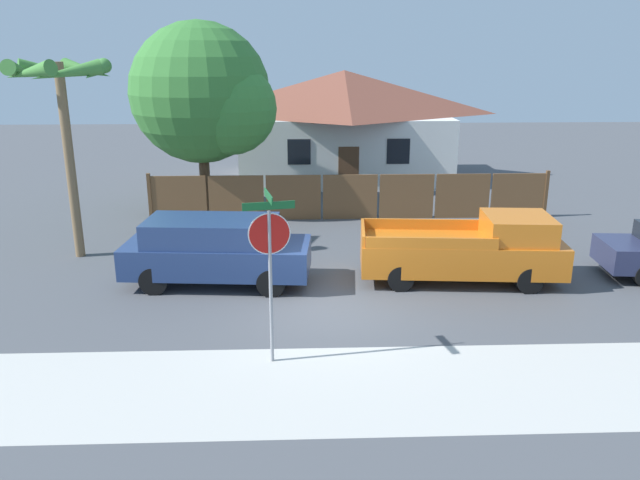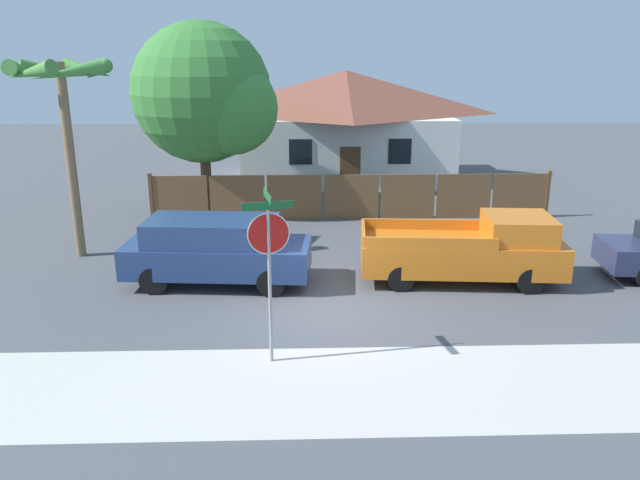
% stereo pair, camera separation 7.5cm
% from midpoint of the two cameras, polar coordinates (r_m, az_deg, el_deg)
% --- Properties ---
extents(ground_plane, '(80.00, 80.00, 0.00)m').
position_cam_midpoint_polar(ground_plane, '(15.14, 0.99, -6.44)').
color(ground_plane, '#4C4F54').
extents(sidewalk_strip, '(36.00, 3.20, 0.01)m').
position_cam_midpoint_polar(sidewalk_strip, '(11.93, 1.87, -13.31)').
color(sidewalk_strip, beige).
rests_on(sidewalk_strip, ground).
extents(wooden_fence, '(14.74, 0.12, 1.77)m').
position_cam_midpoint_polar(wooden_fence, '(23.01, 2.97, 3.95)').
color(wooden_fence, brown).
rests_on(wooden_fence, ground).
extents(house, '(10.38, 6.57, 5.12)m').
position_cam_midpoint_polar(house, '(30.26, 2.42, 10.59)').
color(house, white).
rests_on(house, ground).
extents(oak_tree, '(5.43, 5.17, 7.08)m').
position_cam_midpoint_polar(oak_tree, '(23.94, -10.11, 12.81)').
color(oak_tree, brown).
rests_on(oak_tree, ground).
extents(palm_tree, '(2.85, 3.06, 5.79)m').
position_cam_midpoint_polar(palm_tree, '(19.52, -22.40, 12.72)').
color(palm_tree, brown).
rests_on(palm_tree, ground).
extents(red_suv, '(5.00, 2.27, 1.79)m').
position_cam_midpoint_polar(red_suv, '(16.71, -9.32, -0.82)').
color(red_suv, navy).
rests_on(red_suv, ground).
extents(orange_pickup, '(5.47, 2.35, 1.84)m').
position_cam_midpoint_polar(orange_pickup, '(17.19, 13.66, -0.89)').
color(orange_pickup, orange).
rests_on(orange_pickup, ground).
extents(stop_sign, '(0.98, 0.89, 3.48)m').
position_cam_midpoint_polar(stop_sign, '(11.94, -4.52, -0.72)').
color(stop_sign, gray).
rests_on(stop_sign, ground).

